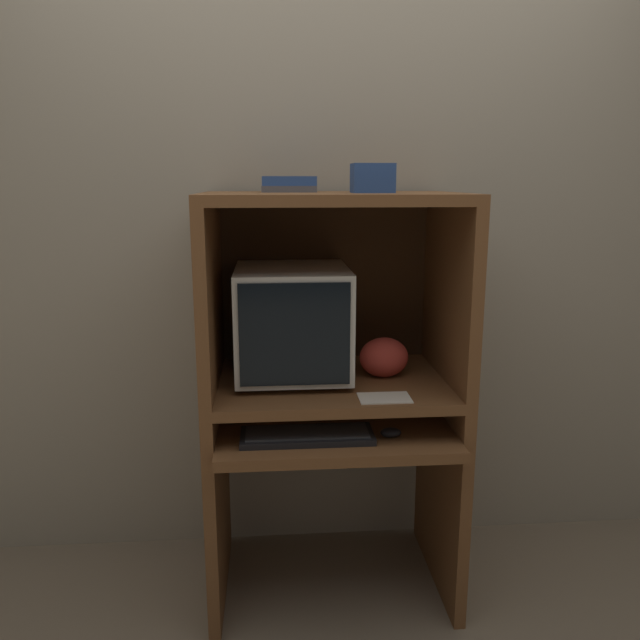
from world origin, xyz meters
name	(u,v)px	position (x,y,z in m)	size (l,w,h in m)	color
ground_plane	(339,636)	(0.00, 0.00, 0.00)	(12.00, 12.00, 0.00)	#756651
wall_back	(323,232)	(0.00, 0.66, 1.30)	(6.00, 0.06, 2.60)	gray
desk_base	(332,488)	(0.00, 0.26, 0.41)	(0.87, 0.66, 0.68)	brown
desk_monitor_shelf	(331,387)	(0.00, 0.30, 0.78)	(0.87, 0.60, 0.13)	brown
hutch_upper	(331,260)	(0.00, 0.33, 1.23)	(0.87, 0.60, 0.65)	brown
crt_monitor	(292,321)	(-0.14, 0.34, 1.01)	(0.39, 0.44, 0.39)	beige
keyboard	(307,435)	(-0.10, 0.09, 0.69)	(0.43, 0.16, 0.03)	black
mouse	(391,433)	(0.17, 0.08, 0.69)	(0.07, 0.05, 0.03)	black
snack_bag	(384,357)	(0.19, 0.31, 0.88)	(0.17, 0.13, 0.14)	#BC382D
book_stack	(289,184)	(-0.14, 0.40, 1.48)	(0.19, 0.14, 0.05)	#4C4C51
paper_card	(385,398)	(0.15, 0.08, 0.81)	(0.17, 0.11, 0.00)	beige
storage_box	(372,178)	(0.13, 0.25, 1.51)	(0.13, 0.11, 0.09)	navy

